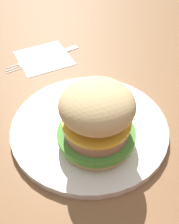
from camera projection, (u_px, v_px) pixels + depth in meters
ground_plane at (87, 139)px, 0.47m from camera, size 1.60×1.60×0.00m
plate at (90, 127)px, 0.49m from camera, size 0.26×0.26×0.01m
sandwich at (95, 119)px, 0.41m from camera, size 0.12×0.12×0.11m
fries_pile at (92, 96)px, 0.53m from camera, size 0.10×0.11×0.01m
napkin at (44, 58)px, 0.65m from camera, size 0.13×0.13×0.00m
fork at (43, 57)px, 0.64m from camera, size 0.17×0.03×0.00m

